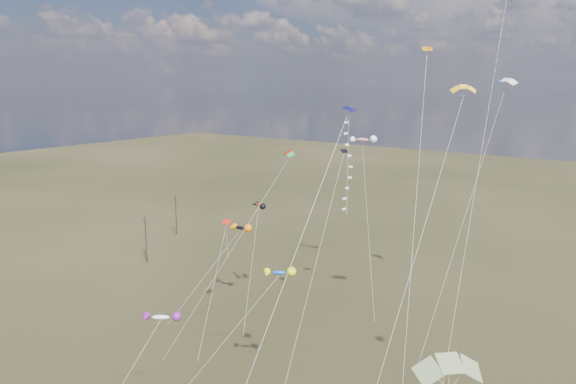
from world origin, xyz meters
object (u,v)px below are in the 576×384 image
Objects in this scene: utility_pole_far at (176,215)px; parafoil_yellow at (463,89)px; novelty_black_orange at (240,228)px; utility_pole_near at (146,239)px.

parafoil_yellow is (59.96, -16.26, 25.23)m from utility_pole_far.
parafoil_yellow is at bearing 6.48° from novelty_black_orange.
novelty_black_orange reaches higher than utility_pole_far.
utility_pole_far is 0.66× the size of novelty_black_orange.
utility_pole_near is 27.14m from novelty_black_orange.
parafoil_yellow is (51.96, -2.26, 25.23)m from utility_pole_near.
utility_pole_near is at bearing 168.37° from novelty_black_orange.
novelty_black_orange is at bearing -11.63° from utility_pole_near.
parafoil_yellow reaches higher than utility_pole_far.
utility_pole_near is 57.81m from parafoil_yellow.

